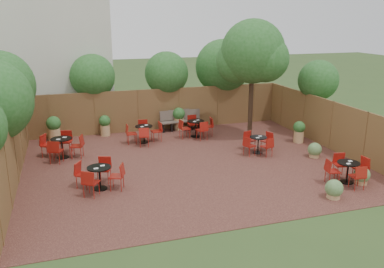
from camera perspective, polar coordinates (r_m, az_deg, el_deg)
name	(u,v)px	position (r m, az deg, el deg)	size (l,w,h in m)	color
ground	(191,164)	(15.07, -0.11, -4.22)	(80.00, 80.00, 0.00)	#354F23
courtyard_paving	(191,163)	(15.07, -0.11, -4.18)	(12.00, 10.00, 0.02)	#3A1C17
fence_back	(160,109)	(19.43, -4.54, 3.48)	(12.00, 0.08, 2.00)	brown
fence_left	(14,154)	(14.24, -23.83, -2.62)	(0.08, 10.00, 2.00)	brown
fence_right	(331,125)	(17.45, 19.05, 1.16)	(0.08, 10.00, 2.00)	brown
neighbour_building	(56,44)	(21.52, -18.65, 12.01)	(5.00, 4.00, 8.00)	beige
overhang_foliage	(118,81)	(16.88, -10.45, 7.32)	(15.42, 10.66, 2.77)	#20571C
courtyard_tree	(253,55)	(17.68, 8.55, 10.96)	(2.85, 2.76, 5.20)	black
park_bench_left	(185,119)	(19.47, -1.02, 2.07)	(1.58, 0.66, 0.95)	brown
park_bench_right	(176,120)	(19.35, -2.31, 1.98)	(1.60, 0.69, 0.96)	brown
bistro_tables	(173,147)	(15.58, -2.76, -1.80)	(10.43, 8.03, 0.90)	black
planters	(146,125)	(18.33, -6.53, 1.31)	(10.66, 4.13, 1.13)	tan
low_shrubs	(335,170)	(14.48, 19.58, -4.82)	(2.12, 3.90, 0.58)	tan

